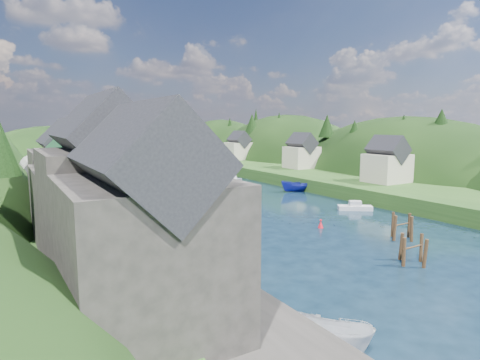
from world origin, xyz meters
TOP-DOWN VIEW (x-y plane):
  - ground at (0.00, 50.00)m, footprint 600.00×600.00m
  - hillside_right at (45.00, 75.00)m, footprint 36.00×245.56m
  - far_hills at (1.22, 174.01)m, footprint 103.00×68.00m
  - hill_trees at (0.94, 65.20)m, footprint 91.61×151.71m
  - quay_left at (-24.00, 20.00)m, footprint 12.00×110.00m
  - terrace_left_grass at (-31.00, 20.00)m, footprint 12.00×110.00m
  - quayside_buildings at (-26.00, 6.39)m, footprint 8.00×35.84m
  - boat_sheds at (-26.00, 39.00)m, footprint 7.00×21.00m
  - terrace_right at (25.00, 40.00)m, footprint 16.00×120.00m
  - right_bank_cottages at (28.00, 48.33)m, footprint 9.00×59.24m
  - piling_cluster_near at (-0.31, -3.23)m, footprint 2.99×2.82m
  - piling_cluster_far at (5.71, 2.48)m, footprint 2.95×2.77m
  - channel_buoy_near at (1.30, 10.80)m, footprint 0.70×0.70m
  - channel_buoy_far at (-3.69, 24.86)m, footprint 0.70×0.70m
  - moored_boats at (1.07, 24.61)m, footprint 38.07×87.86m

SIDE VIEW (x-z plane):
  - far_hills at x=1.22m, z-range -32.80..11.20m
  - hillside_right at x=45.00m, z-range -31.41..16.59m
  - ground at x=0.00m, z-range 0.00..0.00m
  - channel_buoy_near at x=1.30m, z-range -0.07..1.03m
  - channel_buoy_far at x=-3.69m, z-range -0.07..1.03m
  - moored_boats at x=1.07m, z-range -0.52..1.85m
  - quay_left at x=-24.00m, z-range 0.00..2.00m
  - piling_cluster_near at x=-0.31m, z-range -0.57..2.68m
  - piling_cluster_far at x=5.71m, z-range -0.57..2.85m
  - terrace_right at x=25.00m, z-range 0.00..2.40m
  - terrace_left_grass at x=-31.00m, z-range 0.00..2.50m
  - boat_sheds at x=-26.00m, z-range 1.52..9.02m
  - right_bank_cottages at x=28.00m, z-range 1.64..10.05m
  - quayside_buildings at x=-26.00m, z-range 0.64..13.54m
  - hill_trees at x=0.94m, z-range 4.78..17.58m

